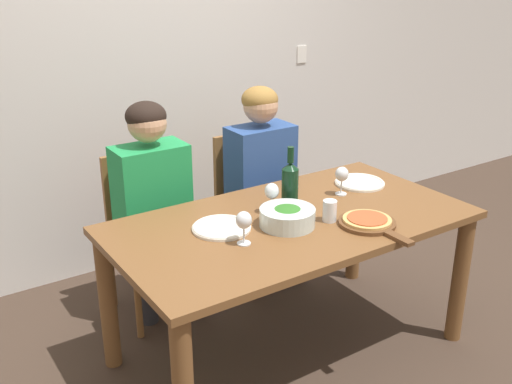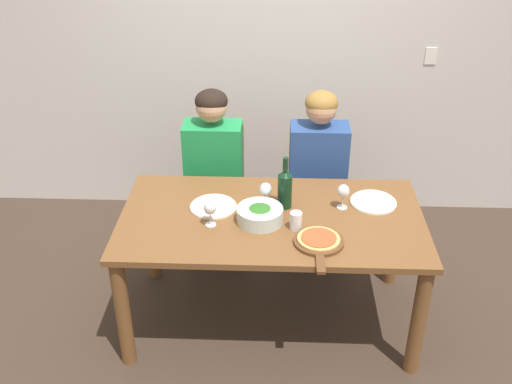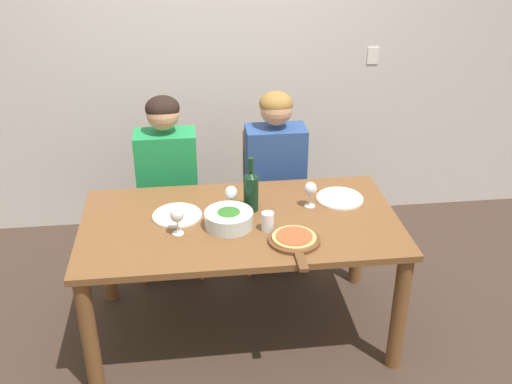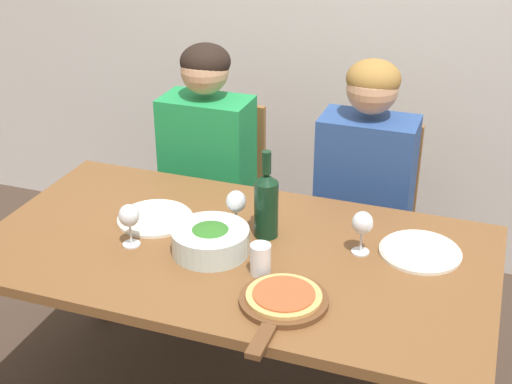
{
  "view_description": "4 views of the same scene",
  "coord_description": "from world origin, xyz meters",
  "px_view_note": "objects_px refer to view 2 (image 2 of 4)",
  "views": [
    {
      "loc": [
        -1.57,
        -2.06,
        1.88
      ],
      "look_at": [
        -0.11,
        0.14,
        0.85
      ],
      "focal_mm": 42.0,
      "sensor_mm": 36.0,
      "label": 1
    },
    {
      "loc": [
        0.03,
        -2.84,
        2.54
      ],
      "look_at": [
        -0.09,
        0.07,
        0.86
      ],
      "focal_mm": 42.0,
      "sensor_mm": 36.0,
      "label": 2
    },
    {
      "loc": [
        -0.25,
        -2.78,
        2.35
      ],
      "look_at": [
        0.09,
        0.05,
        0.88
      ],
      "focal_mm": 42.0,
      "sensor_mm": 36.0,
      "label": 3
    },
    {
      "loc": [
        0.75,
        -1.9,
        1.97
      ],
      "look_at": [
        0.05,
        0.06,
        0.93
      ],
      "focal_mm": 50.0,
      "sensor_mm": 36.0,
      "label": 4
    }
  ],
  "objects_px": {
    "wine_glass_centre": "(266,190)",
    "broccoli_bowl": "(260,215)",
    "wine_glass_right": "(343,192)",
    "chair_right": "(316,187)",
    "dinner_plate_right": "(373,202)",
    "person_man": "(318,163)",
    "wine_bottle": "(285,188)",
    "pizza_on_board": "(319,241)",
    "chair_left": "(216,185)",
    "person_woman": "(213,161)",
    "dinner_plate_left": "(213,206)",
    "wine_glass_left": "(210,209)",
    "water_tumbler": "(296,221)"
  },
  "relations": [
    {
      "from": "wine_bottle",
      "to": "wine_glass_right",
      "type": "distance_m",
      "value": 0.33
    },
    {
      "from": "broccoli_bowl",
      "to": "wine_glass_right",
      "type": "bearing_deg",
      "value": 19.0
    },
    {
      "from": "wine_bottle",
      "to": "water_tumbler",
      "type": "xyz_separation_m",
      "value": [
        0.06,
        -0.23,
        -0.07
      ]
    },
    {
      "from": "chair_left",
      "to": "person_man",
      "type": "xyz_separation_m",
      "value": [
        0.7,
        -0.11,
        0.25
      ]
    },
    {
      "from": "wine_glass_right",
      "to": "dinner_plate_right",
      "type": "bearing_deg",
      "value": 17.69
    },
    {
      "from": "dinner_plate_right",
      "to": "wine_bottle",
      "type": "bearing_deg",
      "value": -173.91
    },
    {
      "from": "chair_right",
      "to": "person_woman",
      "type": "distance_m",
      "value": 0.75
    },
    {
      "from": "dinner_plate_right",
      "to": "wine_glass_centre",
      "type": "distance_m",
      "value": 0.64
    },
    {
      "from": "person_woman",
      "to": "wine_glass_centre",
      "type": "distance_m",
      "value": 0.69
    },
    {
      "from": "person_woman",
      "to": "pizza_on_board",
      "type": "bearing_deg",
      "value": -55.38
    },
    {
      "from": "person_woman",
      "to": "water_tumbler",
      "type": "distance_m",
      "value": 0.96
    },
    {
      "from": "person_man",
      "to": "wine_glass_right",
      "type": "height_order",
      "value": "person_man"
    },
    {
      "from": "pizza_on_board",
      "to": "dinner_plate_left",
      "type": "bearing_deg",
      "value": 150.08
    },
    {
      "from": "chair_right",
      "to": "water_tumbler",
      "type": "bearing_deg",
      "value": -100.2
    },
    {
      "from": "pizza_on_board",
      "to": "dinner_plate_right",
      "type": "bearing_deg",
      "value": 51.41
    },
    {
      "from": "wine_glass_right",
      "to": "chair_right",
      "type": "bearing_deg",
      "value": 98.74
    },
    {
      "from": "person_man",
      "to": "wine_bottle",
      "type": "distance_m",
      "value": 0.63
    },
    {
      "from": "person_woman",
      "to": "pizza_on_board",
      "type": "height_order",
      "value": "person_woman"
    },
    {
      "from": "person_man",
      "to": "wine_glass_left",
      "type": "xyz_separation_m",
      "value": [
        -0.63,
        -0.79,
        0.11
      ]
    },
    {
      "from": "water_tumbler",
      "to": "wine_glass_right",
      "type": "bearing_deg",
      "value": 39.97
    },
    {
      "from": "person_man",
      "to": "dinner_plate_left",
      "type": "distance_m",
      "value": 0.87
    },
    {
      "from": "wine_glass_centre",
      "to": "broccoli_bowl",
      "type": "bearing_deg",
      "value": -99.43
    },
    {
      "from": "dinner_plate_right",
      "to": "pizza_on_board",
      "type": "xyz_separation_m",
      "value": [
        -0.34,
        -0.42,
        0.01
      ]
    },
    {
      "from": "person_man",
      "to": "wine_glass_left",
      "type": "distance_m",
      "value": 1.01
    },
    {
      "from": "dinner_plate_right",
      "to": "chair_left",
      "type": "bearing_deg",
      "value": 147.63
    },
    {
      "from": "dinner_plate_left",
      "to": "wine_glass_left",
      "type": "xyz_separation_m",
      "value": [
        0.0,
        -0.18,
        0.1
      ]
    },
    {
      "from": "wine_glass_right",
      "to": "water_tumbler",
      "type": "relative_size",
      "value": 1.49
    },
    {
      "from": "wine_glass_centre",
      "to": "dinner_plate_right",
      "type": "bearing_deg",
      "value": 5.13
    },
    {
      "from": "wine_glass_left",
      "to": "wine_glass_right",
      "type": "relative_size",
      "value": 1.0
    },
    {
      "from": "wine_bottle",
      "to": "dinner_plate_left",
      "type": "xyz_separation_m",
      "value": [
        -0.41,
        -0.03,
        -0.12
      ]
    },
    {
      "from": "chair_right",
      "to": "dinner_plate_right",
      "type": "xyz_separation_m",
      "value": [
        0.29,
        -0.63,
        0.26
      ]
    },
    {
      "from": "dinner_plate_left",
      "to": "pizza_on_board",
      "type": "bearing_deg",
      "value": -29.92
    },
    {
      "from": "chair_right",
      "to": "water_tumbler",
      "type": "distance_m",
      "value": 0.97
    },
    {
      "from": "pizza_on_board",
      "to": "water_tumbler",
      "type": "bearing_deg",
      "value": 130.27
    },
    {
      "from": "chair_right",
      "to": "wine_glass_right",
      "type": "xyz_separation_m",
      "value": [
        0.11,
        -0.69,
        0.36
      ]
    },
    {
      "from": "chair_right",
      "to": "wine_glass_left",
      "type": "bearing_deg",
      "value": -125.05
    },
    {
      "from": "chair_left",
      "to": "person_woman",
      "type": "distance_m",
      "value": 0.27
    },
    {
      "from": "dinner_plate_right",
      "to": "water_tumbler",
      "type": "xyz_separation_m",
      "value": [
        -0.46,
        -0.29,
        0.04
      ]
    },
    {
      "from": "broccoli_bowl",
      "to": "pizza_on_board",
      "type": "relative_size",
      "value": 0.63
    },
    {
      "from": "water_tumbler",
      "to": "chair_right",
      "type": "bearing_deg",
      "value": 79.8
    },
    {
      "from": "wine_bottle",
      "to": "pizza_on_board",
      "type": "xyz_separation_m",
      "value": [
        0.18,
        -0.37,
        -0.11
      ]
    },
    {
      "from": "chair_left",
      "to": "wine_glass_centre",
      "type": "height_order",
      "value": "chair_left"
    },
    {
      "from": "wine_glass_left",
      "to": "wine_glass_centre",
      "type": "bearing_deg",
      "value": 35.92
    },
    {
      "from": "dinner_plate_right",
      "to": "dinner_plate_left",
      "type": "bearing_deg",
      "value": -174.64
    },
    {
      "from": "wine_glass_centre",
      "to": "wine_glass_left",
      "type": "bearing_deg",
      "value": -144.08
    },
    {
      "from": "wine_bottle",
      "to": "wine_glass_left",
      "type": "relative_size",
      "value": 2.07
    },
    {
      "from": "pizza_on_board",
      "to": "wine_glass_left",
      "type": "bearing_deg",
      "value": 165.14
    },
    {
      "from": "person_woman",
      "to": "broccoli_bowl",
      "type": "distance_m",
      "value": 0.81
    },
    {
      "from": "chair_right",
      "to": "water_tumbler",
      "type": "height_order",
      "value": "chair_right"
    },
    {
      "from": "chair_right",
      "to": "dinner_plate_left",
      "type": "xyz_separation_m",
      "value": [
        -0.63,
        -0.71,
        0.26
      ]
    }
  ]
}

